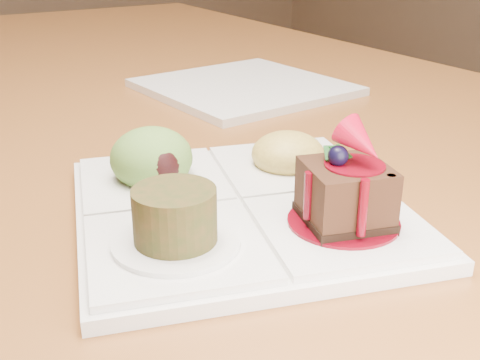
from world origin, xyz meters
TOP-DOWN VIEW (x-y plane):
  - dining_table at (0.00, 0.00)m, footprint 1.00×1.80m
  - sampler_plate at (-0.15, -0.54)m, footprint 0.35×0.35m
  - second_plate at (0.09, -0.18)m, footprint 0.29×0.29m

SIDE VIEW (x-z plane):
  - dining_table at x=0.00m, z-range 0.31..1.06m
  - second_plate at x=0.09m, z-range 0.75..0.76m
  - sampler_plate at x=-0.15m, z-range 0.72..0.83m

